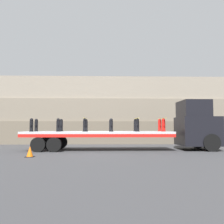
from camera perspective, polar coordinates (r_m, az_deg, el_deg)
ground_plane at (r=16.59m, az=-3.19°, el=-8.69°), size 120.00×120.00×0.00m
rock_cliff at (r=23.66m, az=-2.71°, el=0.27°), size 60.00×3.30×6.11m
truck_cab at (r=17.65m, az=19.02°, el=-2.99°), size 2.47×2.65×3.27m
flatbed_trailer at (r=16.56m, az=-5.38°, el=-5.21°), size 9.64×2.63×1.23m
fire_hydrant_black_near_0 at (r=16.63m, az=-17.94°, el=-2.86°), size 0.28×0.43×0.85m
fire_hydrant_black_far_0 at (r=17.70m, az=-16.93°, el=-2.90°), size 0.28×0.43×0.85m
fire_hydrant_black_near_1 at (r=16.24m, az=-12.21°, el=-2.94°), size 0.28×0.43×0.85m
fire_hydrant_black_far_1 at (r=17.33m, az=-11.53°, el=-2.98°), size 0.28×0.43×0.85m
fire_hydrant_black_near_2 at (r=16.01m, az=-6.25°, el=-2.99°), size 0.28×0.43×0.85m
fire_hydrant_black_far_2 at (r=17.12m, az=-5.95°, el=-3.02°), size 0.28×0.43×0.85m
fire_hydrant_black_near_3 at (r=15.97m, az=-0.19°, el=-3.01°), size 0.28×0.43×0.85m
fire_hydrant_black_far_3 at (r=17.08m, az=-0.29°, el=-3.04°), size 0.28×0.43×0.85m
fire_hydrant_black_near_4 at (r=16.10m, az=5.83°, el=-2.99°), size 0.28×0.43×0.85m
fire_hydrant_black_far_4 at (r=17.20m, az=5.35°, el=-3.03°), size 0.28×0.43×0.85m
fire_hydrant_red_near_5 at (r=16.40m, az=11.69°, el=-2.95°), size 0.28×0.43×0.85m
fire_hydrant_red_far_5 at (r=17.49m, az=10.85°, el=-2.99°), size 0.28×0.43×0.85m
cargo_strap_rear at (r=16.58m, az=-6.09°, el=-1.48°), size 0.05×2.73×0.01m
cargo_strap_middle at (r=16.66m, az=5.57°, el=-1.50°), size 0.05×2.73×0.01m
cargo_strap_front at (r=16.96m, az=11.24°, el=-1.48°), size 0.05×2.73×0.01m
traffic_cone at (r=13.40m, az=-18.26°, el=-8.62°), size 0.42×0.42×0.55m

